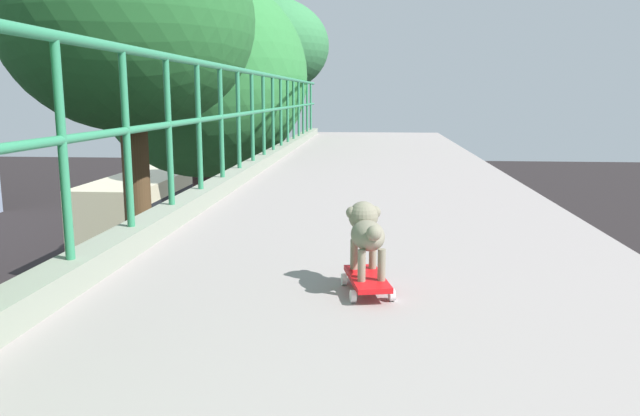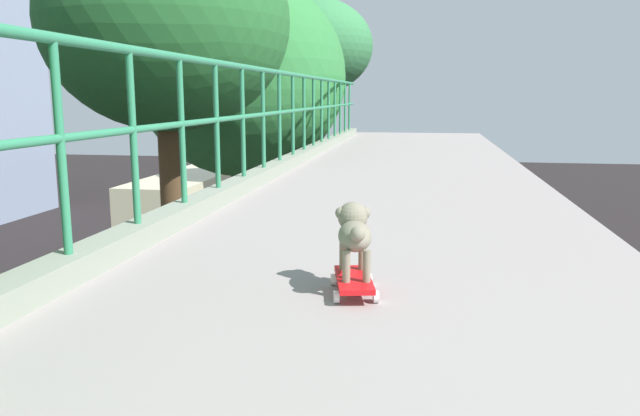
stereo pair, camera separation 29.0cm
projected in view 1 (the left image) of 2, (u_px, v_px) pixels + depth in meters
car_yellow_cab_seventh at (171, 307)px, 16.78m from camera, size 1.73×3.98×1.55m
city_bus at (160, 204)px, 25.99m from camera, size 2.73×11.40×3.21m
roadside_tree_mid at (128, 26)px, 9.60m from camera, size 3.93×3.93×9.20m
roadside_tree_far at (202, 80)px, 13.18m from camera, size 4.50×4.50×8.86m
roadside_tree_farthest at (269, 52)px, 21.27m from camera, size 4.14×4.14×9.62m
toy_skateboard at (367, 280)px, 2.88m from camera, size 0.26×0.43×0.08m
small_dog at (366, 230)px, 2.90m from camera, size 0.21×0.38×0.33m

